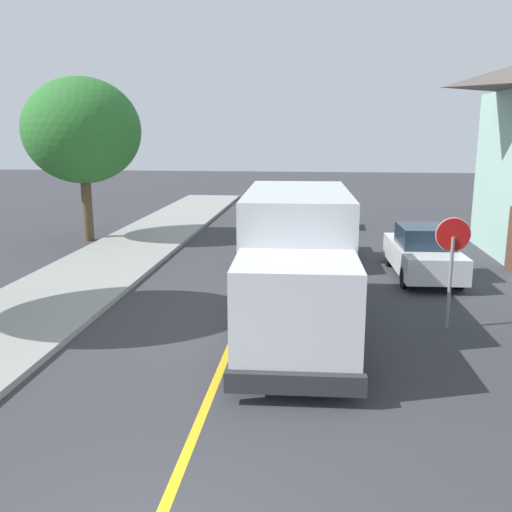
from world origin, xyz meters
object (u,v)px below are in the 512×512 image
parked_van_across (423,253)px  parked_car_mid (314,212)px  box_truck (297,256)px  parked_car_near (325,239)px  stop_sign (452,252)px  street_tree_down_block (82,131)px

parked_van_across → parked_car_mid: bearing=112.0°
box_truck → parked_car_near: 7.43m
parked_van_across → parked_car_near: bearing=146.2°
box_truck → stop_sign: (3.57, 0.45, 0.09)m
box_truck → parked_car_mid: size_ratio=1.63×
parked_car_mid → parked_car_near: bearing=-86.3°
box_truck → stop_sign: 3.60m
parked_car_mid → stop_sign: bearing=-76.5°
parked_van_across → street_tree_down_block: (-13.03, 4.68, 3.78)m
box_truck → parked_car_mid: box_truck is taller
parked_car_mid → parked_van_across: bearing=-68.0°
parked_car_near → stop_sign: 7.51m
street_tree_down_block → parked_van_across: bearing=-19.8°
parked_car_near → parked_van_across: bearing=-33.8°
parked_van_across → street_tree_down_block: bearing=160.2°
box_truck → parked_car_mid: (0.33, 13.94, -0.97)m
street_tree_down_block → stop_sign: bearing=-36.7°
parked_car_near → street_tree_down_block: (-9.96, 2.62, 3.78)m
street_tree_down_block → box_truck: bearing=-47.2°
parked_car_near → parked_car_mid: size_ratio=1.00×
parked_van_across → stop_sign: size_ratio=1.69×
box_truck → street_tree_down_block: (-9.19, 9.94, 2.81)m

